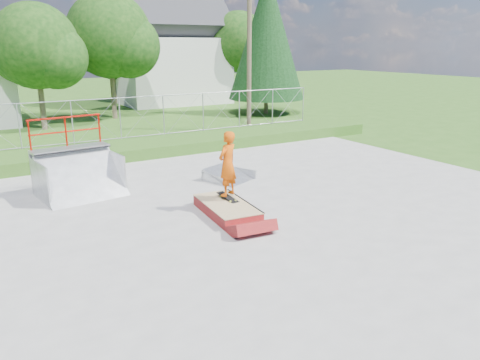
% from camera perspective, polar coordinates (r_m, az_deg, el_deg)
% --- Properties ---
extents(ground, '(120.00, 120.00, 0.00)m').
position_cam_1_polar(ground, '(11.96, 1.08, -5.64)').
color(ground, '#2F5819').
rests_on(ground, ground).
extents(concrete_pad, '(20.00, 16.00, 0.04)m').
position_cam_1_polar(concrete_pad, '(11.95, 1.08, -5.55)').
color(concrete_pad, gray).
rests_on(concrete_pad, ground).
extents(grass_berm, '(24.00, 3.00, 0.50)m').
position_cam_1_polar(grass_berm, '(20.25, -13.35, 3.72)').
color(grass_berm, '#2F5819').
rests_on(grass_berm, ground).
extents(grind_box, '(1.32, 2.37, 0.34)m').
position_cam_1_polar(grind_box, '(12.66, -1.64, -3.57)').
color(grind_box, maroon).
rests_on(grind_box, concrete_pad).
extents(quarter_pipe, '(2.55, 2.24, 2.32)m').
position_cam_1_polar(quarter_pipe, '(14.79, -19.07, 2.43)').
color(quarter_pipe, '#969A9E').
rests_on(quarter_pipe, concrete_pad).
extents(flat_bank_ramp, '(1.76, 1.80, 0.40)m').
position_cam_1_polar(flat_bank_ramp, '(15.86, -1.28, 0.62)').
color(flat_bank_ramp, '#969A9E').
rests_on(flat_bank_ramp, concrete_pad).
extents(skateboard, '(0.31, 0.81, 0.13)m').
position_cam_1_polar(skateboard, '(12.93, -1.49, -2.16)').
color(skateboard, black).
rests_on(skateboard, grind_box).
extents(skater, '(0.77, 0.66, 1.78)m').
position_cam_1_polar(skater, '(12.68, -1.52, 1.67)').
color(skater, '#D14E08').
rests_on(skater, grind_box).
extents(chain_link_fence, '(20.00, 0.06, 1.80)m').
position_cam_1_polar(chain_link_fence, '(20.99, -14.40, 7.27)').
color(chain_link_fence, '#9D9EA6').
rests_on(chain_link_fence, grass_berm).
extents(gable_house, '(8.40, 6.08, 8.94)m').
position_cam_1_polar(gable_house, '(38.43, -8.42, 15.00)').
color(gable_house, silver).
rests_on(gable_house, ground).
extents(utility_pole, '(0.24, 0.24, 8.00)m').
position_cam_1_polar(utility_pole, '(25.27, 1.13, 15.08)').
color(utility_pole, brown).
rests_on(utility_pole, ground).
extents(tree_left_near, '(4.76, 4.48, 6.65)m').
position_cam_1_polar(tree_left_near, '(27.57, -23.06, 14.44)').
color(tree_left_near, brown).
rests_on(tree_left_near, ground).
extents(tree_center, '(5.44, 5.12, 7.60)m').
position_cam_1_polar(tree_center, '(30.49, -15.02, 16.32)').
color(tree_center, brown).
rests_on(tree_center, ground).
extents(tree_right_far, '(5.10, 4.80, 7.12)m').
position_cam_1_polar(tree_right_far, '(38.88, 0.30, 16.21)').
color(tree_right_far, brown).
rests_on(tree_right_far, ground).
extents(tree_back_mid, '(4.08, 3.84, 5.70)m').
position_cam_1_polar(tree_back_mid, '(38.91, -14.82, 14.36)').
color(tree_back_mid, brown).
rests_on(tree_back_mid, ground).
extents(conifer_tree, '(5.04, 5.04, 9.10)m').
position_cam_1_polar(conifer_tree, '(31.92, 3.32, 17.14)').
color(conifer_tree, brown).
rests_on(conifer_tree, ground).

